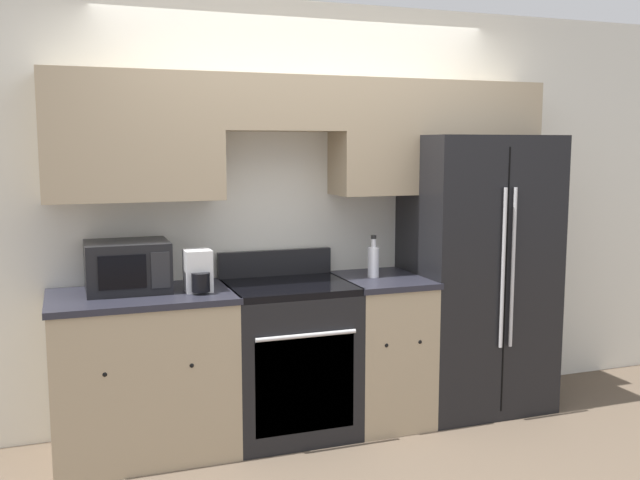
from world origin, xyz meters
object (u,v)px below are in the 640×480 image
at_px(oven_range, 289,357).
at_px(bottle, 373,261).
at_px(microwave, 127,266).
at_px(refrigerator, 473,272).

distance_m(oven_range, bottle, 0.78).
bearing_deg(oven_range, microwave, 174.03).
bearing_deg(microwave, refrigerator, -0.89).
bearing_deg(bottle, microwave, 176.92).
bearing_deg(oven_range, refrigerator, 2.70).
bearing_deg(microwave, oven_range, -5.97).
bearing_deg(bottle, refrigerator, 3.46).
distance_m(refrigerator, bottle, 0.75).
height_order(oven_range, bottle, bottle).
height_order(refrigerator, bottle, refrigerator).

